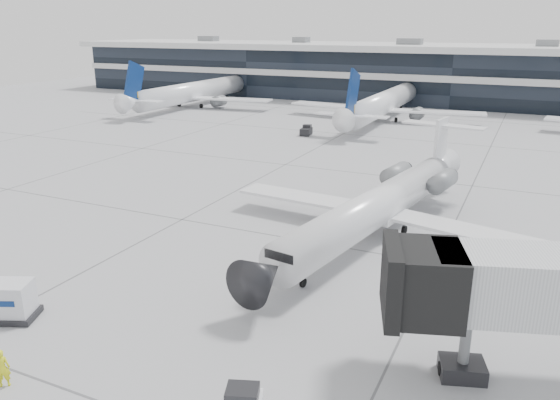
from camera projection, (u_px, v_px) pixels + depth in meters
The scene contains 9 objects.
ground at pixel (296, 239), 39.80m from camera, with size 220.00×220.00×0.00m, color #97989A.
terminal at pixel (460, 77), 108.97m from camera, with size 170.00×22.00×10.00m, color black.
bg_jet_left at pixel (196, 106), 105.39m from camera, with size 32.00×40.00×9.60m, color white, non-canonical shape.
bg_jet_center at pixel (384, 119), 90.45m from camera, with size 32.00×40.00×9.60m, color white, non-canonical shape.
regional_jet at pixel (381, 204), 40.03m from camera, with size 24.41×30.43×7.05m.
ramp_worker at pixel (2, 368), 23.37m from camera, with size 0.65×0.43×1.79m, color yellow.
cargo_uld at pixel (11, 301), 28.76m from camera, with size 3.02×2.68×2.04m.
traffic_cone at pixel (324, 199), 48.12m from camera, with size 0.53×0.53×0.61m.
far_tug at pixel (306, 131), 77.33m from camera, with size 1.55×2.36×1.42m.
Camera 1 is at (14.64, -34.01, 14.91)m, focal length 35.00 mm.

